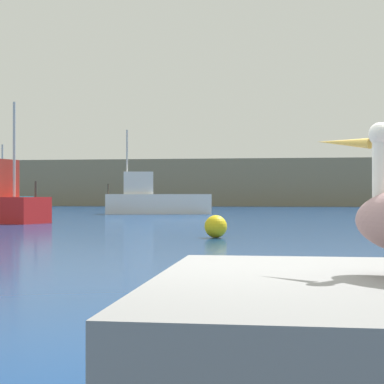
# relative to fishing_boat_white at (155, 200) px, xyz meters

# --- Properties ---
(ground_plane) EXTENTS (260.00, 260.00, 0.00)m
(ground_plane) POSITION_rel_fishing_boat_white_xyz_m (8.26, -39.23, -0.95)
(ground_plane) COLOR navy
(hillside_backdrop) EXTENTS (140.00, 17.98, 5.59)m
(hillside_backdrop) POSITION_rel_fishing_boat_white_xyz_m (8.26, 41.39, 1.85)
(hillside_backdrop) COLOR #7F755B
(hillside_backdrop) RESTS_ON ground
(fishing_boat_white) EXTENTS (7.31, 3.38, 5.69)m
(fishing_boat_white) POSITION_rel_fishing_boat_white_xyz_m (0.00, 0.00, 0.00)
(fishing_boat_white) COLOR white
(fishing_boat_white) RESTS_ON ground
(mooring_buoy) EXTENTS (0.67, 0.67, 0.67)m
(mooring_buoy) POSITION_rel_fishing_boat_white_xyz_m (6.62, -24.57, -0.61)
(mooring_buoy) COLOR yellow
(mooring_buoy) RESTS_ON ground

